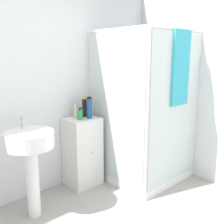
{
  "coord_description": "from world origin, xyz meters",
  "views": [
    {
      "loc": [
        -1.34,
        -0.99,
        1.57
      ],
      "look_at": [
        0.56,
        1.09,
        0.96
      ],
      "focal_mm": 42.0,
      "sensor_mm": 36.0,
      "label": 1
    }
  ],
  "objects": [
    {
      "name": "sink",
      "position": [
        -0.32,
        1.28,
        0.68
      ],
      "size": [
        0.46,
        0.46,
        1.0
      ],
      "color": "white",
      "rests_on": "ground_plane"
    },
    {
      "name": "lotion_bottle_white",
      "position": [
        0.41,
        1.56,
        0.92
      ],
      "size": [
        0.05,
        0.05,
        0.18
      ],
      "color": "beige",
      "rests_on": "vanity_cabinet"
    },
    {
      "name": "wall_back",
      "position": [
        0.0,
        1.7,
        1.25
      ],
      "size": [
        6.4,
        0.06,
        2.5
      ],
      "primitive_type": "cube",
      "color": "silver",
      "rests_on": "ground_plane"
    },
    {
      "name": "shampoo_bottle_tall_black",
      "position": [
        0.52,
        1.53,
        0.96
      ],
      "size": [
        0.07,
        0.07,
        0.24
      ],
      "color": "black",
      "rests_on": "vanity_cabinet"
    },
    {
      "name": "shower_enclosure",
      "position": [
        1.12,
        1.09,
        0.48
      ],
      "size": [
        0.98,
        1.01,
        1.87
      ],
      "color": "white",
      "rests_on": "ground_plane"
    },
    {
      "name": "shampoo_bottle_blue",
      "position": [
        0.5,
        1.42,
        0.97
      ],
      "size": [
        0.06,
        0.06,
        0.26
      ],
      "color": "#1E4C93",
      "rests_on": "vanity_cabinet"
    },
    {
      "name": "vanity_cabinet",
      "position": [
        0.44,
        1.49,
        0.42
      ],
      "size": [
        0.39,
        0.36,
        0.84
      ],
      "color": "silver",
      "rests_on": "ground_plane"
    },
    {
      "name": "soap_dispenser",
      "position": [
        0.39,
        1.45,
        0.9
      ],
      "size": [
        0.06,
        0.06,
        0.14
      ],
      "color": "green",
      "rests_on": "vanity_cabinet"
    }
  ]
}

